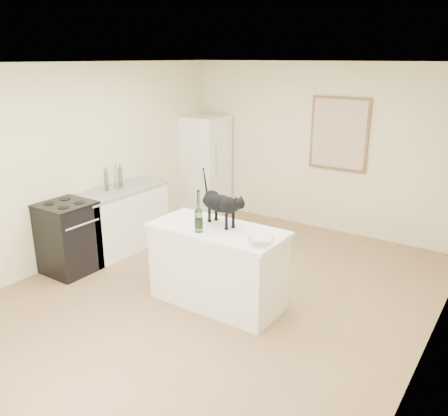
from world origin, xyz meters
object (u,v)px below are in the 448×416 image
stove (68,238)px  wine_bottle (199,214)px  fridge (205,165)px  glass_bowl (261,242)px  black_cat (221,206)px

stove → wine_bottle: 2.07m
stove → fridge: bearing=90.0°
wine_bottle → glass_bowl: (0.73, 0.04, -0.17)m
black_cat → wine_bottle: (-0.06, -0.31, -0.02)m
fridge → wine_bottle: bearing=-54.7°
fridge → glass_bowl: fridge is taller
stove → fridge: fridge is taller
fridge → black_cat: 3.18m
black_cat → glass_bowl: 0.74m
stove → wine_bottle: size_ratio=2.24×
fridge → stove: bearing=-90.0°
glass_bowl → wine_bottle: bearing=-176.6°
stove → black_cat: black_cat is taller
stove → glass_bowl: 2.73m
glass_bowl → fridge: bearing=134.6°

